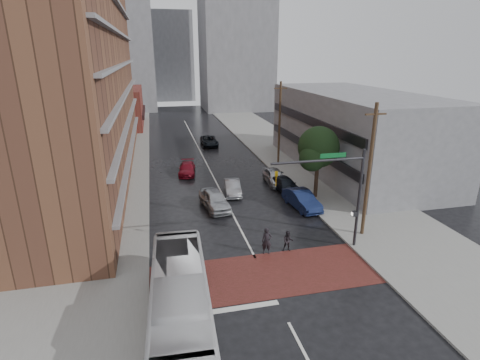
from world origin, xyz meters
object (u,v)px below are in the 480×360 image
transit_bus (180,308)px  car_parked_mid (285,185)px  pedestrian_a (267,241)px  car_parked_far (275,177)px  car_travel_c (187,169)px  car_travel_a (215,200)px  pedestrian_b (288,241)px  car_travel_b (233,187)px  suv_travel (209,141)px  car_parked_near (302,200)px

transit_bus → car_parked_mid: bearing=59.8°
pedestrian_a → car_parked_far: pedestrian_a is taller
car_travel_c → car_parked_far: bearing=-24.0°
car_travel_a → pedestrian_b: bearing=-75.1°
car_travel_a → car_travel_c: car_travel_a is taller
pedestrian_a → car_travel_c: size_ratio=0.43×
car_travel_b → car_travel_c: (-3.77, 7.33, -0.04)m
pedestrian_b → car_travel_b: size_ratio=0.37×
car_parked_mid → suv_travel: bearing=94.5°
car_travel_b → suv_travel: (0.77, 20.58, 0.02)m
car_parked_mid → pedestrian_b: bearing=-116.2°
pedestrian_b → car_travel_c: bearing=121.6°
car_travel_a → car_parked_far: (7.24, 5.13, -0.04)m
car_travel_b → car_parked_near: car_parked_near is taller
car_travel_a → car_travel_c: size_ratio=1.09×
car_parked_mid → car_parked_far: 2.38m
car_parked_mid → car_travel_c: bearing=131.8°
transit_bus → suv_travel: size_ratio=2.32×
pedestrian_a → car_parked_mid: bearing=76.1°
suv_travel → transit_bus: bearing=-99.1°
car_travel_c → suv_travel: (4.54, 13.24, 0.06)m
pedestrian_a → car_travel_c: (-3.68, 19.13, -0.31)m
car_travel_b → car_parked_near: (5.29, -4.80, 0.11)m
suv_travel → pedestrian_a: bearing=-90.1°
pedestrian_b → car_parked_far: size_ratio=0.33×
pedestrian_a → suv_travel: pedestrian_a is taller
transit_bus → car_parked_mid: (11.72, 18.06, -0.95)m
car_parked_far → car_travel_a: bearing=-142.8°
car_travel_b → car_parked_near: bearing=-36.4°
car_travel_c → car_parked_mid: 11.92m
car_parked_near → suv_travel: bearing=92.7°
car_parked_near → car_travel_a: bearing=160.7°
pedestrian_b → car_travel_c: pedestrian_b is taller
car_travel_b → car_parked_far: bearing=27.1°
transit_bus → car_parked_near: size_ratio=2.42×
car_parked_mid → car_travel_a: bearing=-167.5°
suv_travel → car_travel_a: bearing=-96.0°
car_travel_b → car_parked_far: size_ratio=0.90×
transit_bus → suv_travel: 39.73m
car_travel_a → suv_travel: 23.98m
pedestrian_a → car_parked_mid: 12.59m
car_travel_a → car_parked_near: size_ratio=1.01×
car_travel_c → car_parked_mid: bearing=-32.8°
car_travel_c → car_parked_near: (9.06, -12.13, 0.15)m
car_travel_a → car_parked_near: bearing=-20.6°
pedestrian_a → car_travel_b: size_ratio=0.46×
car_travel_c → suv_travel: size_ratio=0.88×
car_travel_c → car_travel_b: bearing=-55.0°
transit_bus → car_travel_c: size_ratio=2.64×
car_travel_b → pedestrian_a: bearing=-84.6°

